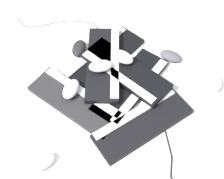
{
  "coord_description": "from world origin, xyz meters",
  "views": [
    {
      "loc": [
        0.69,
        -0.36,
        1.19
      ],
      "look_at": [
        -0.02,
        0.0,
        0.03
      ],
      "focal_mm": 50.0,
      "sensor_mm": 36.0,
      "label": 1
    }
  ],
  "objects": [
    {
      "name": "mouse_5",
      "position": [
        -0.33,
        -0.03,
        0.02
      ],
      "size": [
        0.13,
        0.12,
        0.04
      ],
      "primitive_type": "ellipsoid",
      "rotation": [
        0.0,
        0.0,
        5.64
      ],
      "color": "black",
      "rests_on": "ground"
    },
    {
      "name": "keyboard_4",
      "position": [
        -0.08,
        0.1,
        0.04
      ],
      "size": [
        0.46,
        0.3,
        0.03
      ],
      "color": "black",
      "rests_on": "keyboard_1"
    },
    {
      "name": "mouse_2",
      "position": [
        -0.13,
        0.12,
        0.08
      ],
      "size": [
        0.13,
        0.11,
        0.04
      ],
      "primitive_type": "ellipsoid",
      "rotation": [
        0.0,
        0.0,
        3.61
      ],
      "color": "silver",
      "rests_on": "keyboard_4"
    },
    {
      "name": "keyboard_1",
      "position": [
        -0.01,
        0.09,
        0.01
      ],
      "size": [
        0.33,
        0.46,
        0.03
      ],
      "color": "black",
      "rests_on": "ground"
    },
    {
      "name": "cable_1",
      "position": [
        -0.53,
        -0.03,
        0.0
      ],
      "size": [
        0.34,
        0.37,
        0.01
      ],
      "color": "#59595B",
      "rests_on": "ground"
    },
    {
      "name": "mouse_0",
      "position": [
        -0.09,
        -0.17,
        0.05
      ],
      "size": [
        0.12,
        0.13,
        0.04
      ],
      "primitive_type": "ellipsoid",
      "rotation": [
        0.0,
        0.0,
        5.46
      ],
      "color": "#B7B7BC",
      "rests_on": "keyboard_3"
    },
    {
      "name": "mouse_6",
      "position": [
        -0.13,
        0.0,
        0.08
      ],
      "size": [
        0.09,
        0.12,
        0.04
      ],
      "primitive_type": "ellipsoid",
      "rotation": [
        0.0,
        0.0,
        1.28
      ],
      "color": "#B7B7BC",
      "rests_on": "keyboard_5"
    },
    {
      "name": "ground_plane",
      "position": [
        0.0,
        0.0,
        0.0
      ],
      "size": [
        3.2,
        3.2,
        0.0
      ],
      "primitive_type": "plane",
      "color": "white"
    },
    {
      "name": "keyboard_2",
      "position": [
        -0.22,
        0.06,
        0.01
      ],
      "size": [
        0.3,
        0.46,
        0.03
      ],
      "color": "black",
      "rests_on": "ground"
    },
    {
      "name": "mouse_3",
      "position": [
        0.16,
        -0.4,
        0.02
      ],
      "size": [
        0.08,
        0.12,
        0.04
      ],
      "primitive_type": "ellipsoid",
      "rotation": [
        0.0,
        0.0,
        1.68
      ],
      "color": "silver",
      "rests_on": "ground"
    },
    {
      "name": "keyboard_5",
      "position": [
        -0.16,
        0.03,
        0.04
      ],
      "size": [
        0.46,
        0.34,
        0.03
      ],
      "color": "black",
      "rests_on": "keyboard_2"
    },
    {
      "name": "keyboard_3",
      "position": [
        -0.05,
        -0.17,
        0.01
      ],
      "size": [
        0.46,
        0.33,
        0.03
      ],
      "color": "#232326",
      "rests_on": "ground"
    },
    {
      "name": "mouse_1",
      "position": [
        0.15,
        0.45,
        0.02
      ],
      "size": [
        0.13,
        0.11,
        0.04
      ],
      "primitive_type": "ellipsoid",
      "rotation": [
        0.0,
        0.0,
        5.82
      ],
      "color": "#B7B7BC",
      "rests_on": "ground"
    },
    {
      "name": "keyboard_0",
      "position": [
        0.19,
        0.04,
        0.01
      ],
      "size": [
        0.2,
        0.45,
        0.03
      ],
      "color": "black",
      "rests_on": "ground"
    },
    {
      "name": "mouse_4",
      "position": [
        -0.07,
        0.36,
        0.02
      ],
      "size": [
        0.13,
        0.12,
        0.04
      ],
      "primitive_type": "ellipsoid",
      "rotation": [
        0.0,
        0.0,
        3.77
      ],
      "color": "#4C4C51",
      "rests_on": "ground"
    }
  ]
}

